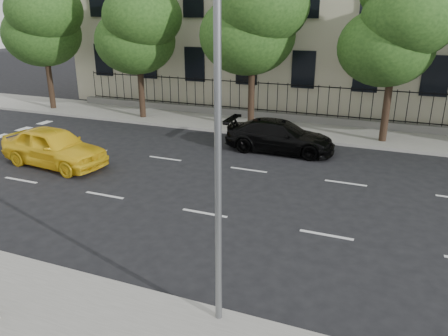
% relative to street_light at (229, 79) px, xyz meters
% --- Properties ---
extents(ground, '(120.00, 120.00, 0.00)m').
position_rel_street_light_xyz_m(ground, '(-2.50, 1.77, -5.15)').
color(ground, black).
rests_on(ground, ground).
extents(far_sidewalk, '(60.00, 4.00, 0.15)m').
position_rel_street_light_xyz_m(far_sidewalk, '(-2.50, 15.77, -5.07)').
color(far_sidewalk, gray).
rests_on(far_sidewalk, ground).
extents(lane_markings, '(49.60, 4.62, 0.01)m').
position_rel_street_light_xyz_m(lane_markings, '(-2.50, 6.52, -5.14)').
color(lane_markings, silver).
rests_on(lane_markings, ground).
extents(iron_fence, '(30.00, 0.50, 2.20)m').
position_rel_street_light_xyz_m(iron_fence, '(-2.50, 17.47, -4.50)').
color(iron_fence, slate).
rests_on(iron_fence, far_sidewalk).
extents(street_light, '(0.25, 3.32, 8.05)m').
position_rel_street_light_xyz_m(street_light, '(0.00, 0.00, 0.00)').
color(street_light, slate).
rests_on(street_light, near_sidewalk).
extents(tree_a, '(5.71, 5.31, 9.39)m').
position_rel_street_light_xyz_m(tree_a, '(-18.46, 15.13, 0.98)').
color(tree_a, '#382619').
rests_on(tree_a, far_sidewalk).
extents(tree_b, '(5.53, 5.12, 8.97)m').
position_rel_street_light_xyz_m(tree_b, '(-11.46, 15.13, 0.69)').
color(tree_b, '#382619').
rests_on(tree_b, far_sidewalk).
extents(tree_c, '(5.89, 5.50, 9.80)m').
position_rel_street_light_xyz_m(tree_c, '(-4.46, 15.13, 1.26)').
color(tree_c, '#382619').
rests_on(tree_c, far_sidewalk).
extents(tree_d, '(5.34, 4.94, 8.84)m').
position_rel_street_light_xyz_m(tree_d, '(2.54, 15.13, 0.69)').
color(tree_d, '#382619').
rests_on(tree_d, far_sidewalk).
extents(yellow_taxi, '(5.09, 2.48, 1.67)m').
position_rel_street_light_xyz_m(yellow_taxi, '(-10.45, 6.21, -4.31)').
color(yellow_taxi, yellow).
rests_on(yellow_taxi, ground).
extents(black_sedan, '(5.18, 2.15, 1.49)m').
position_rel_street_light_xyz_m(black_sedan, '(-1.99, 11.77, -4.40)').
color(black_sedan, black).
rests_on(black_sedan, ground).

